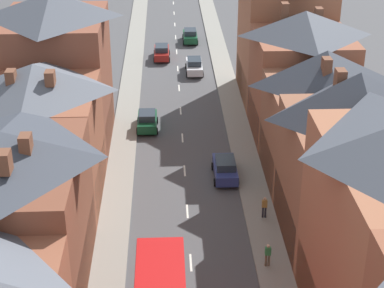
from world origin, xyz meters
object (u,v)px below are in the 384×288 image
(car_far_grey, at_px, (190,36))
(pedestrian_mid_left, at_px, (268,254))
(car_near_silver, at_px, (225,168))
(pedestrian_mid_right, at_px, (264,206))
(car_parked_right_a, at_px, (162,52))
(car_near_blue, at_px, (194,66))
(car_mid_white, at_px, (147,120))

(car_far_grey, distance_m, pedestrian_mid_left, 46.68)
(car_near_silver, height_order, pedestrian_mid_right, pedestrian_mid_right)
(pedestrian_mid_left, bearing_deg, pedestrian_mid_right, 83.91)
(car_parked_right_a, distance_m, pedestrian_mid_left, 40.70)
(car_parked_right_a, distance_m, pedestrian_mid_right, 35.41)
(car_near_blue, distance_m, car_parked_right_a, 6.12)
(pedestrian_mid_right, bearing_deg, car_parked_right_a, 101.56)
(car_near_silver, height_order, pedestrian_mid_left, pedestrian_mid_left)
(car_mid_white, bearing_deg, car_parked_right_a, 86.18)
(car_near_silver, xyz_separation_m, pedestrian_mid_right, (2.20, -5.94, 0.18))
(car_parked_right_a, bearing_deg, car_far_grey, 60.69)
(pedestrian_mid_left, bearing_deg, car_mid_white, 110.69)
(car_near_blue, xyz_separation_m, car_far_grey, (-0.00, 11.36, -0.01))
(car_far_grey, height_order, pedestrian_mid_right, pedestrian_mid_right)
(car_mid_white, relative_size, car_far_grey, 0.93)
(car_parked_right_a, height_order, pedestrian_mid_right, pedestrian_mid_right)
(pedestrian_mid_right, bearing_deg, car_far_grey, 94.86)
(car_near_blue, relative_size, pedestrian_mid_right, 2.75)
(car_near_blue, bearing_deg, pedestrian_mid_left, -85.28)
(car_near_blue, relative_size, car_parked_right_a, 1.02)
(pedestrian_mid_left, height_order, pedestrian_mid_right, same)
(car_mid_white, bearing_deg, car_far_grey, 79.29)
(car_near_silver, relative_size, pedestrian_mid_right, 2.57)
(car_near_blue, height_order, car_parked_right_a, car_near_blue)
(pedestrian_mid_right, bearing_deg, car_near_silver, 110.29)
(car_parked_right_a, xyz_separation_m, car_far_grey, (3.60, 6.41, -0.00))
(car_near_blue, distance_m, car_far_grey, 11.36)
(car_near_silver, distance_m, car_far_grey, 35.18)
(car_parked_right_a, height_order, pedestrian_mid_left, pedestrian_mid_left)
(car_near_blue, relative_size, car_near_silver, 1.07)
(car_near_blue, bearing_deg, car_parked_right_a, 126.03)
(car_far_grey, bearing_deg, car_mid_white, -100.71)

